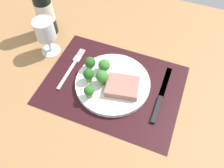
{
  "coord_description": "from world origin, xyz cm",
  "views": [
    {
      "loc": [
        15.61,
        -40.47,
        62.83
      ],
      "look_at": [
        0.09,
        -0.92,
        1.9
      ],
      "focal_mm": 36.4,
      "sensor_mm": 36.0,
      "label": 1
    }
  ],
  "objects_px": {
    "steak": "(122,86)",
    "fork": "(72,67)",
    "wine_bottle": "(44,8)",
    "plate": "(113,83)",
    "knife": "(160,98)",
    "wine_glass": "(45,32)"
  },
  "relations": [
    {
      "from": "steak",
      "to": "fork",
      "type": "height_order",
      "value": "steak"
    },
    {
      "from": "fork",
      "to": "wine_bottle",
      "type": "relative_size",
      "value": 0.64
    },
    {
      "from": "wine_bottle",
      "to": "plate",
      "type": "bearing_deg",
      "value": -25.05
    },
    {
      "from": "plate",
      "to": "steak",
      "type": "bearing_deg",
      "value": -19.33
    },
    {
      "from": "plate",
      "to": "steak",
      "type": "xyz_separation_m",
      "value": [
        0.04,
        -0.01,
        0.02
      ]
    },
    {
      "from": "knife",
      "to": "wine_bottle",
      "type": "xyz_separation_m",
      "value": [
        -0.49,
        0.15,
        0.11
      ]
    },
    {
      "from": "knife",
      "to": "wine_glass",
      "type": "xyz_separation_m",
      "value": [
        -0.44,
        0.06,
        0.09
      ]
    },
    {
      "from": "wine_bottle",
      "to": "wine_glass",
      "type": "height_order",
      "value": "wine_bottle"
    },
    {
      "from": "steak",
      "to": "wine_bottle",
      "type": "xyz_separation_m",
      "value": [
        -0.37,
        0.17,
        0.08
      ]
    },
    {
      "from": "wine_bottle",
      "to": "wine_glass",
      "type": "xyz_separation_m",
      "value": [
        0.06,
        -0.09,
        -0.02
      ]
    },
    {
      "from": "knife",
      "to": "wine_bottle",
      "type": "relative_size",
      "value": 0.76
    },
    {
      "from": "wine_glass",
      "to": "knife",
      "type": "bearing_deg",
      "value": -7.49
    },
    {
      "from": "steak",
      "to": "knife",
      "type": "xyz_separation_m",
      "value": [
        0.12,
        0.02,
        -0.02
      ]
    },
    {
      "from": "plate",
      "to": "knife",
      "type": "bearing_deg",
      "value": 1.88
    },
    {
      "from": "wine_bottle",
      "to": "steak",
      "type": "bearing_deg",
      "value": -24.48
    },
    {
      "from": "knife",
      "to": "wine_glass",
      "type": "distance_m",
      "value": 0.45
    },
    {
      "from": "steak",
      "to": "fork",
      "type": "bearing_deg",
      "value": 172.12
    },
    {
      "from": "wine_glass",
      "to": "steak",
      "type": "bearing_deg",
      "value": -13.7
    },
    {
      "from": "fork",
      "to": "wine_glass",
      "type": "relative_size",
      "value": 1.39
    },
    {
      "from": "fork",
      "to": "knife",
      "type": "bearing_deg",
      "value": 1.49
    },
    {
      "from": "plate",
      "to": "fork",
      "type": "xyz_separation_m",
      "value": [
        -0.16,
        0.01,
        -0.01
      ]
    },
    {
      "from": "knife",
      "to": "wine_glass",
      "type": "relative_size",
      "value": 1.67
    }
  ]
}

